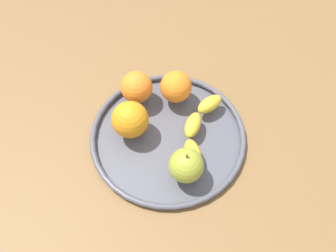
{
  "coord_description": "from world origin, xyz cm",
  "views": [
    {
      "loc": [
        40.34,
        5.03,
        68.28
      ],
      "look_at": [
        0.0,
        0.0,
        4.8
      ],
      "focal_mm": 38.35,
      "sensor_mm": 36.0,
      "label": 1
    }
  ],
  "objects_px": {
    "banana": "(199,128)",
    "apple": "(186,165)",
    "orange_front_left": "(176,87)",
    "orange_back_left": "(137,87)",
    "orange_center": "(130,118)",
    "fruit_bowl": "(168,136)"
  },
  "relations": [
    {
      "from": "apple",
      "to": "orange_center",
      "type": "bearing_deg",
      "value": -126.37
    },
    {
      "from": "apple",
      "to": "orange_front_left",
      "type": "relative_size",
      "value": 1.09
    },
    {
      "from": "apple",
      "to": "orange_back_left",
      "type": "distance_m",
      "value": 0.22
    },
    {
      "from": "apple",
      "to": "orange_center",
      "type": "xyz_separation_m",
      "value": [
        -0.09,
        -0.13,
        0.0
      ]
    },
    {
      "from": "banana",
      "to": "apple",
      "type": "xyz_separation_m",
      "value": [
        0.1,
        -0.02,
        0.02
      ]
    },
    {
      "from": "fruit_bowl",
      "to": "orange_front_left",
      "type": "bearing_deg",
      "value": 177.12
    },
    {
      "from": "apple",
      "to": "orange_back_left",
      "type": "bearing_deg",
      "value": -144.27
    },
    {
      "from": "orange_back_left",
      "to": "orange_center",
      "type": "bearing_deg",
      "value": 1.27
    },
    {
      "from": "fruit_bowl",
      "to": "apple",
      "type": "bearing_deg",
      "value": 27.63
    },
    {
      "from": "fruit_bowl",
      "to": "banana",
      "type": "xyz_separation_m",
      "value": [
        -0.01,
        0.06,
        0.02
      ]
    },
    {
      "from": "orange_center",
      "to": "orange_front_left",
      "type": "height_order",
      "value": "orange_center"
    },
    {
      "from": "apple",
      "to": "fruit_bowl",
      "type": "bearing_deg",
      "value": -152.37
    },
    {
      "from": "banana",
      "to": "orange_front_left",
      "type": "distance_m",
      "value": 0.11
    },
    {
      "from": "orange_center",
      "to": "orange_back_left",
      "type": "relative_size",
      "value": 1.1
    },
    {
      "from": "orange_center",
      "to": "orange_back_left",
      "type": "height_order",
      "value": "orange_center"
    },
    {
      "from": "apple",
      "to": "orange_back_left",
      "type": "height_order",
      "value": "apple"
    },
    {
      "from": "banana",
      "to": "apple",
      "type": "relative_size",
      "value": 2.59
    },
    {
      "from": "orange_back_left",
      "to": "banana",
      "type": "bearing_deg",
      "value": 61.75
    },
    {
      "from": "apple",
      "to": "orange_front_left",
      "type": "height_order",
      "value": "apple"
    },
    {
      "from": "apple",
      "to": "orange_back_left",
      "type": "relative_size",
      "value": 1.08
    },
    {
      "from": "orange_back_left",
      "to": "fruit_bowl",
      "type": "bearing_deg",
      "value": 42.47
    },
    {
      "from": "fruit_bowl",
      "to": "orange_back_left",
      "type": "bearing_deg",
      "value": -137.53
    }
  ]
}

